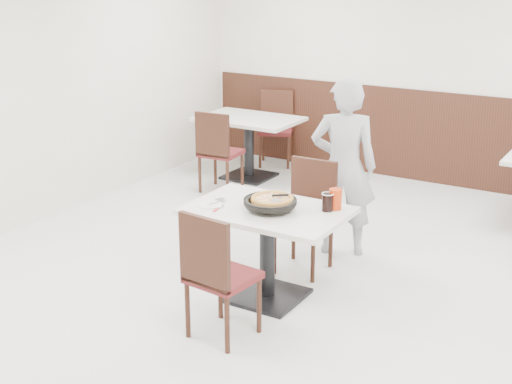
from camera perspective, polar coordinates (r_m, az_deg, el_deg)
The scene contains 20 objects.
floor at distance 5.85m, azimuth 2.74°, elevation -7.85°, with size 7.00×7.00×0.00m, color beige.
wall_back at distance 8.59m, azimuth 14.24°, elevation 9.81°, with size 6.00×0.04×2.80m, color beige.
wall_left at distance 7.27m, azimuth -18.56°, elevation 8.00°, with size 0.04×7.00×2.80m, color beige.
wainscot_back at distance 8.73m, azimuth 13.78°, elevation 4.27°, with size 5.90×0.03×1.10m, color black.
main_table at distance 5.58m, azimuth 0.91°, elevation -4.95°, with size 1.20×0.80×0.75m, color silver, non-canonical shape.
chair_near at distance 5.00m, azimuth -2.65°, elevation -6.55°, with size 0.42×0.42×0.95m, color black, non-canonical shape.
chair_far at distance 6.04m, azimuth 3.82°, elevation -2.12°, with size 0.42×0.42×0.95m, color black, non-canonical shape.
trivet at distance 5.39m, azimuth 1.54°, elevation -1.31°, with size 0.11×0.11×0.04m, color black.
pizza_pan at distance 5.39m, azimuth 1.14°, elevation -1.04°, with size 0.38×0.38×0.01m, color black.
pizza at distance 5.42m, azimuth 1.32°, elevation -0.73°, with size 0.33×0.33×0.02m, color #B37E3B.
pizza_server at distance 5.33m, azimuth 1.59°, elevation -0.69°, with size 0.07×0.09×0.00m, color silver.
napkin at distance 5.48m, azimuth -3.71°, elevation -1.20°, with size 0.16×0.16×0.00m, color white.
side_plate at distance 5.50m, azimuth -3.65°, elevation -1.05°, with size 0.19×0.19×0.01m, color silver.
fork at distance 5.53m, azimuth -3.19°, elevation -0.84°, with size 0.01×0.15×0.00m, color silver.
cola_glass at distance 5.40m, azimuth 5.74°, elevation -0.85°, with size 0.08×0.08×0.13m, color black.
red_cup at distance 5.43m, azimuth 6.37°, elevation -0.57°, with size 0.10×0.10×0.16m, color #BA2D09.
diner_person at distance 6.37m, azimuth 7.02°, elevation 1.97°, with size 0.59×0.39×1.61m, color #9F9FA3.
bg_table_left at distance 8.70m, azimuth -0.56°, elevation 3.56°, with size 1.20×0.80×0.75m, color silver, non-canonical shape.
bg_chair_left_near at distance 8.18m, azimuth -2.83°, elevation 3.31°, with size 0.42×0.42×0.95m, color black, non-canonical shape.
bg_chair_left_far at distance 9.23m, azimuth 1.58°, elevation 5.05°, with size 0.42×0.42×0.95m, color black, non-canonical shape.
Camera 1 is at (2.47, -4.64, 2.56)m, focal length 50.00 mm.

